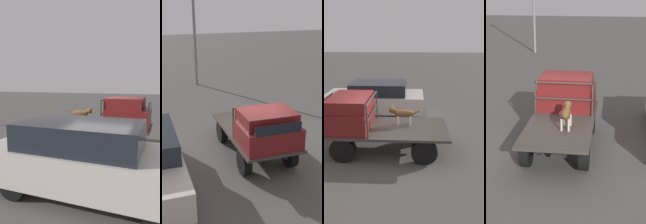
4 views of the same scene
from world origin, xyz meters
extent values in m
plane|color=#514F4C|center=(0.00, 0.00, 0.00)|extent=(80.00, 80.00, 0.00)
cylinder|color=black|center=(1.22, 0.75, 0.39)|extent=(0.78, 0.24, 0.78)
cylinder|color=black|center=(1.22, -0.75, 0.39)|extent=(0.78, 0.24, 0.78)
cylinder|color=black|center=(-1.22, 0.75, 0.39)|extent=(0.78, 0.24, 0.78)
cylinder|color=black|center=(-1.22, -0.75, 0.39)|extent=(0.78, 0.24, 0.78)
cube|color=black|center=(0.00, 0.32, 0.67)|extent=(3.62, 0.10, 0.18)
cube|color=black|center=(0.00, -0.32, 0.67)|extent=(3.62, 0.10, 0.18)
cube|color=#3D3833|center=(0.00, 0.00, 0.80)|extent=(3.94, 1.82, 0.08)
cube|color=maroon|center=(1.20, 0.00, 1.15)|extent=(1.43, 1.70, 0.64)
cube|color=maroon|center=(1.09, 0.00, 1.67)|extent=(1.22, 1.56, 0.39)
cube|color=black|center=(1.91, 0.00, 1.61)|extent=(0.02, 1.39, 0.29)
cube|color=#3D3833|center=(0.41, 0.83, 1.33)|extent=(0.04, 0.04, 0.98)
cube|color=#3D3833|center=(0.41, -0.83, 1.33)|extent=(0.04, 0.04, 0.98)
cube|color=#3D3833|center=(0.41, 0.00, 1.80)|extent=(0.04, 1.66, 0.04)
cube|color=#3D3833|center=(0.41, 0.00, 1.33)|extent=(0.04, 1.66, 0.04)
cylinder|color=beige|center=(-0.37, -0.10, 1.00)|extent=(0.06, 0.06, 0.33)
cylinder|color=beige|center=(-0.37, -0.29, 1.00)|extent=(0.06, 0.06, 0.33)
cylinder|color=beige|center=(-0.78, -0.10, 1.00)|extent=(0.06, 0.06, 0.33)
cylinder|color=beige|center=(-0.78, -0.29, 1.00)|extent=(0.06, 0.06, 0.33)
ellipsoid|color=brown|center=(-0.58, -0.20, 1.25)|extent=(0.65, 0.25, 0.25)
sphere|color=beige|center=(-0.40, -0.20, 1.20)|extent=(0.11, 0.11, 0.11)
cylinder|color=brown|center=(-0.30, -0.20, 1.31)|extent=(0.18, 0.14, 0.17)
sphere|color=brown|center=(-0.19, -0.20, 1.36)|extent=(0.21, 0.21, 0.21)
cone|color=beige|center=(-0.09, -0.20, 1.34)|extent=(0.12, 0.12, 0.12)
cone|color=brown|center=(-0.20, -0.14, 1.45)|extent=(0.06, 0.08, 0.10)
cone|color=brown|center=(-0.20, -0.25, 1.45)|extent=(0.06, 0.08, 0.10)
cylinder|color=brown|center=(-0.95, -0.20, 1.27)|extent=(0.27, 0.04, 0.18)
camera|label=1|loc=(2.36, -7.72, 2.37)|focal=35.00mm
camera|label=2|loc=(8.92, -3.47, 4.90)|focal=50.00mm
camera|label=3|loc=(-0.90, 6.43, 3.68)|focal=35.00mm
camera|label=4|loc=(-9.72, -1.39, 4.58)|focal=60.00mm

